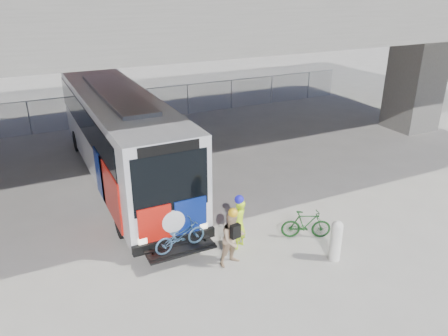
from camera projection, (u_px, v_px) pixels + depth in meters
ground at (210, 212)px, 15.47m from camera, size 160.00×160.00×0.00m
bus at (119, 130)px, 17.30m from camera, size 2.67×12.94×3.69m
overpass at (163, 10)px, 16.20m from camera, size 40.00×16.00×7.95m
chainlink_fence at (122, 98)px, 24.81m from camera, size 30.00×0.06×30.00m
brick_buildings at (56, 0)px, 53.63m from camera, size 54.00×22.00×12.00m
bollard at (336, 239)px, 12.59m from camera, size 0.33×0.33×1.28m
cyclist_hivis at (239, 223)px, 13.12m from camera, size 0.70×0.63×1.77m
cyclist_tan at (233, 238)px, 12.33m from camera, size 0.89×0.75×1.80m
bike_parked at (306, 224)px, 13.77m from camera, size 1.61×1.10×0.95m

